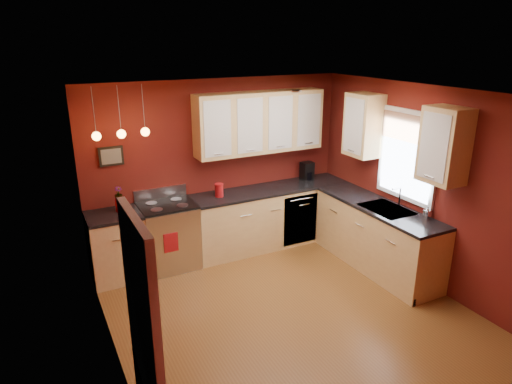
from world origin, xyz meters
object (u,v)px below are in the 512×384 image
red_canister (219,190)px  coffee_maker (307,171)px  sink (387,210)px  gas_range (169,235)px  soap_pump (427,212)px

red_canister → coffee_maker: 1.63m
sink → gas_range: bearing=150.2°
coffee_maker → red_canister: bearing=-178.3°
gas_range → soap_pump: 3.51m
red_canister → coffee_maker: size_ratio=0.71×
sink → soap_pump: 0.56m
red_canister → soap_pump: bearing=-44.4°
gas_range → red_canister: red_canister is taller
gas_range → soap_pump: (2.83, -2.00, 0.54)m
sink → soap_pump: (0.21, -0.50, 0.11)m
sink → soap_pump: bearing=-67.6°
sink → coffee_maker: bearing=97.2°
red_canister → coffee_maker: coffee_maker is taller
gas_range → soap_pump: same height
sink → red_canister: 2.37m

